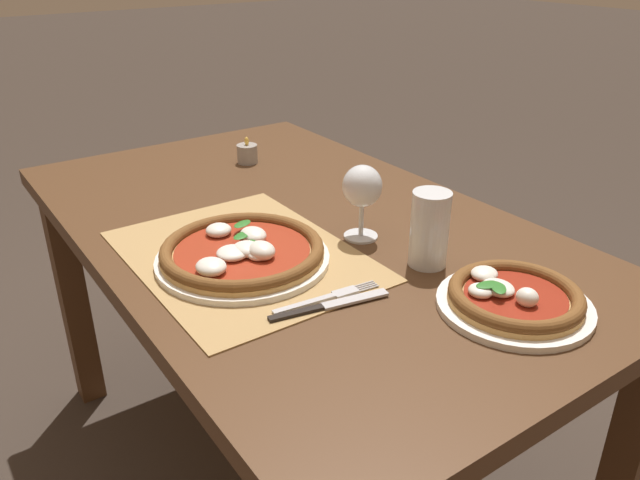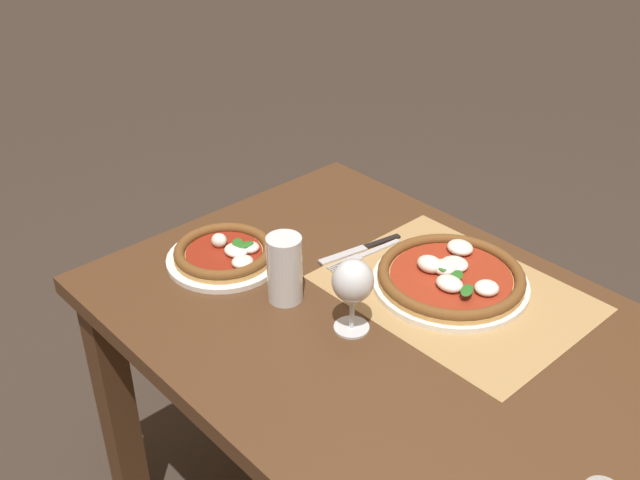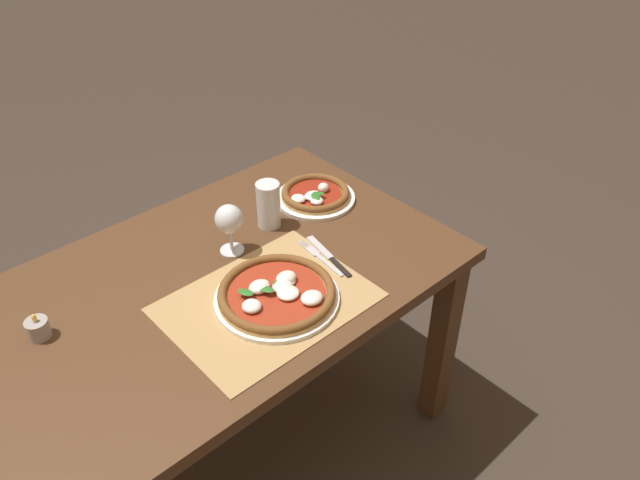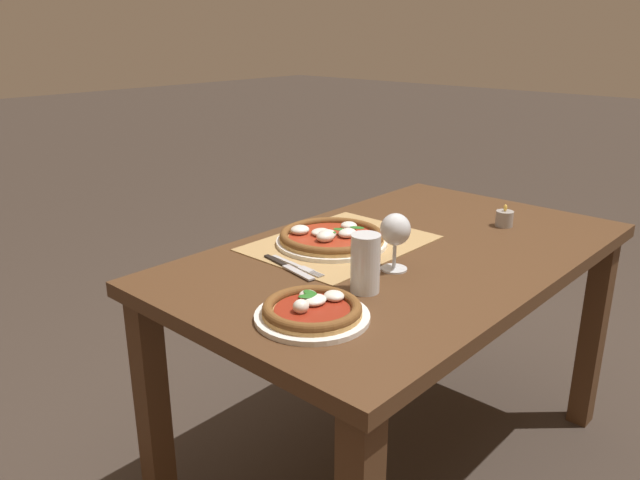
{
  "view_description": "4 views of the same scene",
  "coord_description": "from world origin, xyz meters",
  "px_view_note": "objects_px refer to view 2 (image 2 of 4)",
  "views": [
    {
      "loc": [
        1.05,
        -0.66,
        1.3
      ],
      "look_at": [
        0.24,
        -0.1,
        0.82
      ],
      "focal_mm": 35.0,
      "sensor_mm": 36.0,
      "label": 1
    },
    {
      "loc": [
        -0.66,
        0.89,
        1.65
      ],
      "look_at": [
        0.32,
        -0.01,
        0.83
      ],
      "focal_mm": 42.0,
      "sensor_mm": 36.0,
      "label": 2
    },
    {
      "loc": [
        -0.63,
        -1.15,
        1.84
      ],
      "look_at": [
        0.34,
        -0.09,
        0.77
      ],
      "focal_mm": 35.0,
      "sensor_mm": 36.0,
      "label": 3
    },
    {
      "loc": [
        1.41,
        0.96,
        1.35
      ],
      "look_at": [
        0.25,
        -0.1,
        0.81
      ],
      "focal_mm": 35.0,
      "sensor_mm": 36.0,
      "label": 4
    }
  ],
  "objects_px": {
    "wine_glass": "(353,284)",
    "pint_glass": "(285,270)",
    "pizza_far": "(225,254)",
    "knife": "(360,249)",
    "fork": "(364,255)",
    "pizza_near": "(451,277)"
  },
  "relations": [
    {
      "from": "pizza_far",
      "to": "knife",
      "type": "distance_m",
      "value": 0.3
    },
    {
      "from": "pizza_near",
      "to": "knife",
      "type": "distance_m",
      "value": 0.23
    },
    {
      "from": "pint_glass",
      "to": "fork",
      "type": "bearing_deg",
      "value": -90.09
    },
    {
      "from": "fork",
      "to": "knife",
      "type": "relative_size",
      "value": 0.94
    },
    {
      "from": "pint_glass",
      "to": "knife",
      "type": "distance_m",
      "value": 0.25
    },
    {
      "from": "pizza_near",
      "to": "wine_glass",
      "type": "height_order",
      "value": "wine_glass"
    },
    {
      "from": "wine_glass",
      "to": "pint_glass",
      "type": "height_order",
      "value": "wine_glass"
    },
    {
      "from": "wine_glass",
      "to": "knife",
      "type": "distance_m",
      "value": 0.3
    },
    {
      "from": "pint_glass",
      "to": "pizza_near",
      "type": "bearing_deg",
      "value": -125.26
    },
    {
      "from": "pizza_near",
      "to": "knife",
      "type": "relative_size",
      "value": 1.53
    },
    {
      "from": "pizza_far",
      "to": "fork",
      "type": "xyz_separation_m",
      "value": [
        -0.2,
        -0.24,
        -0.01
      ]
    },
    {
      "from": "pizza_near",
      "to": "pizza_far",
      "type": "height_order",
      "value": "pizza_near"
    },
    {
      "from": "knife",
      "to": "pizza_near",
      "type": "bearing_deg",
      "value": -169.14
    },
    {
      "from": "wine_glass",
      "to": "knife",
      "type": "relative_size",
      "value": 0.72
    },
    {
      "from": "wine_glass",
      "to": "knife",
      "type": "xyz_separation_m",
      "value": [
        0.19,
        -0.21,
        -0.1
      ]
    },
    {
      "from": "pizza_far",
      "to": "wine_glass",
      "type": "bearing_deg",
      "value": -173.89
    },
    {
      "from": "fork",
      "to": "knife",
      "type": "height_order",
      "value": "knife"
    },
    {
      "from": "pizza_far",
      "to": "knife",
      "type": "bearing_deg",
      "value": -124.83
    },
    {
      "from": "wine_glass",
      "to": "fork",
      "type": "relative_size",
      "value": 0.77
    },
    {
      "from": "wine_glass",
      "to": "pint_glass",
      "type": "xyz_separation_m",
      "value": [
        0.16,
        0.03,
        -0.04
      ]
    },
    {
      "from": "wine_glass",
      "to": "knife",
      "type": "height_order",
      "value": "wine_glass"
    },
    {
      "from": "pizza_far",
      "to": "pint_glass",
      "type": "xyz_separation_m",
      "value": [
        -0.2,
        -0.01,
        0.05
      ]
    }
  ]
}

